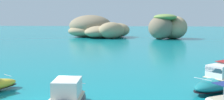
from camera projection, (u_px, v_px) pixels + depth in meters
name	position (u px, v px, depth m)	size (l,w,h in m)	color
islet_large	(96.00, 28.00, 88.42)	(24.45, 24.63, 7.48)	#9E8966
islet_small	(169.00, 28.00, 80.23)	(14.38, 13.30, 7.59)	#9E8966
motorboat_teal	(222.00, 81.00, 22.71)	(7.07, 6.97, 2.39)	#19727A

